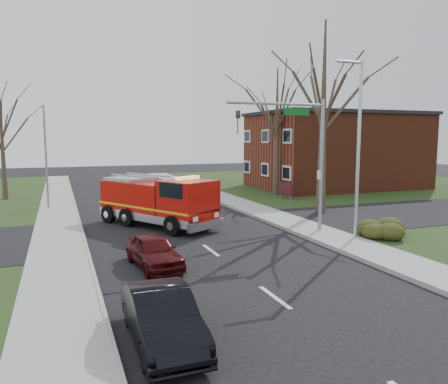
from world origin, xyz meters
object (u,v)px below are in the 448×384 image
object	(u,v)px
traffic_signal_mast	(300,141)
parked_car_gray	(162,317)
parked_car_maroon	(154,251)
fire_engine	(158,203)

from	to	relation	value
traffic_signal_mast	parked_car_gray	distance (m)	13.57
traffic_signal_mast	parked_car_maroon	xyz separation A→B (m)	(-8.01, -2.97, -4.09)
fire_engine	parked_car_maroon	distance (m)	7.78
fire_engine	parked_car_gray	size ratio (longest dim) A/B	1.86
parked_car_gray	fire_engine	bearing A→B (deg)	77.98
parked_car_maroon	parked_car_gray	distance (m)	6.33
fire_engine	parked_car_maroon	world-z (taller)	fire_engine
parked_car_maroon	parked_car_gray	world-z (taller)	parked_car_gray
traffic_signal_mast	fire_engine	xyz separation A→B (m)	(-6.18, 4.55, -3.39)
traffic_signal_mast	parked_car_gray	world-z (taller)	traffic_signal_mast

